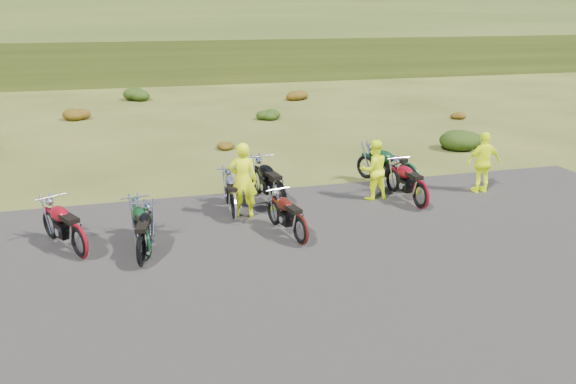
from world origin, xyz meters
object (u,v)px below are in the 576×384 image
object	(u,v)px
motorcycle_0	(142,267)
person_middle	(243,181)
motorcycle_3	(235,221)
motorcycle_7	(407,192)

from	to	relation	value
motorcycle_0	person_middle	world-z (taller)	person_middle
motorcycle_0	person_middle	distance (m)	3.55
motorcycle_3	motorcycle_7	size ratio (longest dim) A/B	0.86
motorcycle_3	motorcycle_0	bearing A→B (deg)	134.62
motorcycle_3	motorcycle_7	distance (m)	5.28
motorcycle_3	person_middle	xyz separation A→B (m)	(0.27, 0.20, 0.96)
motorcycle_7	motorcycle_3	bearing A→B (deg)	74.95
motorcycle_0	motorcycle_7	distance (m)	8.07
motorcycle_0	motorcycle_3	xyz separation A→B (m)	(2.28, 2.07, 0.00)
motorcycle_7	person_middle	distance (m)	5.06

